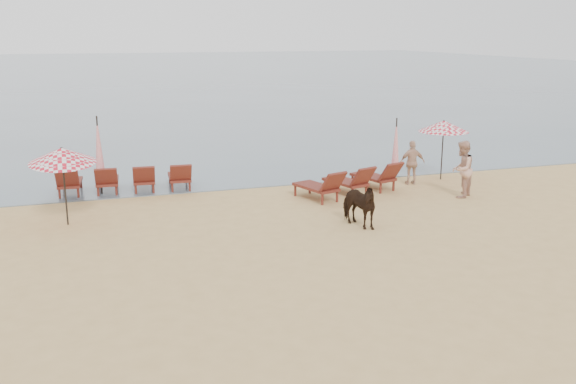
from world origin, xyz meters
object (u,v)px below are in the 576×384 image
lounger_cluster_right (350,180)px  umbrella_open_left_b (62,155)px  cow (357,205)px  umbrella_closed_right (396,146)px  beachgoer_right_b (412,163)px  lounger_cluster_left (126,179)px  umbrella_open_right (444,126)px  umbrella_closed_left (99,147)px  beachgoer_right_a (462,169)px

lounger_cluster_right → umbrella_open_left_b: 8.88m
cow → umbrella_closed_right: bearing=33.5°
umbrella_closed_right → beachgoer_right_b: size_ratio=1.57×
lounger_cluster_left → umbrella_open_right: umbrella_open_right is taller
lounger_cluster_right → umbrella_closed_left: (-7.70, 2.57, 1.10)m
lounger_cluster_left → lounger_cluster_right: lounger_cluster_right is taller
beachgoer_right_a → beachgoer_right_b: 2.16m
umbrella_closed_left → lounger_cluster_right: bearing=-18.5°
umbrella_open_right → cow: size_ratio=1.45×
lounger_cluster_right → umbrella_open_left_b: bearing=166.1°
umbrella_closed_left → cow: 8.77m
umbrella_closed_right → beachgoer_right_a: size_ratio=1.32×
umbrella_closed_left → beachgoer_right_a: bearing=-19.6°
cow → beachgoer_right_a: beachgoer_right_a is taller
umbrella_open_right → umbrella_closed_left: (-11.70, 1.51, -0.34)m
beachgoer_right_b → umbrella_closed_left: bearing=-0.5°
lounger_cluster_left → umbrella_closed_right: (8.68, -2.28, 1.02)m
beachgoer_right_b → umbrella_open_right: bearing=-156.6°
lounger_cluster_left → umbrella_closed_left: umbrella_closed_left is taller
umbrella_closed_right → cow: (-2.98, -3.59, -0.86)m
umbrella_closed_left → umbrella_closed_right: umbrella_closed_left is taller
lounger_cluster_right → beachgoer_right_b: size_ratio=2.36×
lounger_cluster_right → umbrella_open_left_b: (-8.74, -0.62, 1.46)m
umbrella_closed_left → cow: (6.47, -5.84, -0.96)m
umbrella_open_left_b → umbrella_closed_left: 3.38m
lounger_cluster_left → umbrella_closed_right: bearing=-10.3°
lounger_cluster_right → umbrella_closed_right: 2.04m
lounger_cluster_left → beachgoer_right_a: 10.94m
umbrella_open_left_b → umbrella_closed_left: umbrella_closed_left is taller
lounger_cluster_left → beachgoer_right_a: (10.19, -3.94, 0.45)m
lounger_cluster_right → beachgoer_right_a: beachgoer_right_a is taller
beachgoer_right_a → beachgoer_right_b: bearing=-112.8°
umbrella_closed_left → umbrella_closed_right: 9.72m
cow → beachgoer_right_b: 5.55m
umbrella_closed_right → beachgoer_right_a: 2.32m
umbrella_closed_left → beachgoer_right_b: umbrella_closed_left is taller
lounger_cluster_left → beachgoer_right_a: bearing=-16.7°
lounger_cluster_right → umbrella_closed_right: size_ratio=1.50×
umbrella_open_left_b → beachgoer_right_a: 12.08m
umbrella_closed_left → beachgoer_right_a: size_ratio=1.41×
beachgoer_right_b → lounger_cluster_right: bearing=25.0°
umbrella_open_left_b → beachgoer_right_a: umbrella_open_left_b is taller
umbrella_open_left_b → umbrella_open_right: size_ratio=1.05×
lounger_cluster_left → umbrella_open_left_b: size_ratio=1.94×
lounger_cluster_left → umbrella_open_right: size_ratio=2.03×
umbrella_open_left_b → lounger_cluster_right: bearing=26.6°
umbrella_open_right → beachgoer_right_a: umbrella_open_right is taller
umbrella_open_left_b → lounger_cluster_left: bearing=83.1°
lounger_cluster_right → umbrella_closed_left: bearing=143.6°
umbrella_closed_left → beachgoer_right_b: bearing=-10.1°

